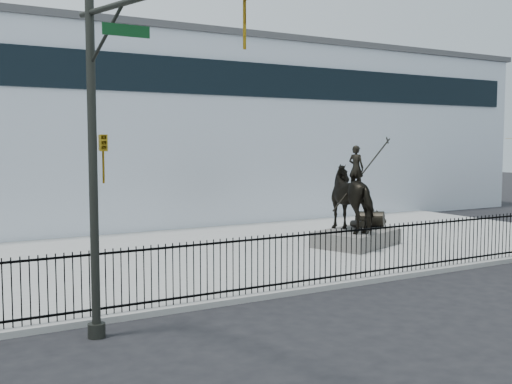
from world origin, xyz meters
TOP-DOWN VIEW (x-y plane):
  - ground at (0.00, 0.00)m, footprint 120.00×120.00m
  - plaza at (0.00, 7.00)m, footprint 30.00×12.00m
  - building at (0.00, 20.00)m, footprint 44.00×14.00m
  - picket_fence at (0.00, 1.25)m, footprint 22.10×0.10m
  - statue_plinth at (4.24, 5.56)m, footprint 3.64×3.07m
  - equestrian_statue at (4.29, 5.58)m, footprint 3.75×3.02m
  - traffic_signal_left at (-6.75, -0.62)m, footprint 1.52×4.84m

SIDE VIEW (x-z plane):
  - ground at x=0.00m, z-range 0.00..0.00m
  - plaza at x=0.00m, z-range 0.00..0.15m
  - statue_plinth at x=4.24m, z-range 0.15..0.73m
  - picket_fence at x=0.00m, z-range 0.15..1.65m
  - equestrian_statue at x=4.29m, z-range 0.26..3.63m
  - traffic_signal_left at x=-6.75m, z-range 0.53..7.53m
  - building at x=0.00m, z-range 0.00..9.00m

